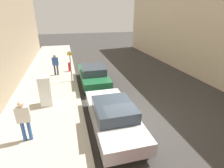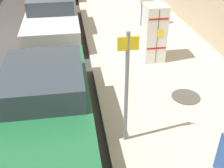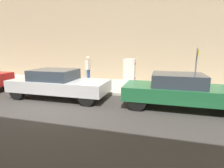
{
  "view_description": "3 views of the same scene",
  "coord_description": "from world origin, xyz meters",
  "views": [
    {
      "loc": [
        -2.84,
        -6.83,
        4.96
      ],
      "look_at": [
        -0.62,
        1.63,
        1.36
      ],
      "focal_mm": 28.0,
      "sensor_mm": 36.0,
      "label": 1
    },
    {
      "loc": [
        -1.73,
        10.04,
        4.05
      ],
      "look_at": [
        -2.58,
        4.62,
        0.64
      ],
      "focal_mm": 45.0,
      "sensor_mm": 36.0,
      "label": 2
    },
    {
      "loc": [
        6.2,
        4.36,
        2.37
      ],
      "look_at": [
        -1.45,
        2.2,
        0.78
      ],
      "focal_mm": 28.0,
      "sensor_mm": 36.0,
      "label": 3
    }
  ],
  "objects": [
    {
      "name": "sidewalk_slab",
      "position": [
        -4.35,
        0.0,
        0.06
      ],
      "size": [
        4.13,
        44.0,
        0.13
      ],
      "primitive_type": "cube",
      "color": "#B2ADA0",
      "rests_on": "ground"
    },
    {
      "name": "parked_sedan_green",
      "position": [
        -1.12,
        5.21,
        0.74
      ],
      "size": [
        1.81,
        4.7,
        1.41
      ],
      "color": "#1E6038",
      "rests_on": "ground"
    },
    {
      "name": "ground_plane",
      "position": [
        0.0,
        0.0,
        0.0
      ],
      "size": [
        80.0,
        80.0,
        0.0
      ],
      "primitive_type": "plane",
      "color": "#383533"
    },
    {
      "name": "parked_sedan_silver",
      "position": [
        -1.12,
        -0.43,
        0.74
      ],
      "size": [
        1.85,
        4.79,
        1.4
      ],
      "color": "silver",
      "rests_on": "ground"
    },
    {
      "name": "manhole_cover",
      "position": [
        -4.41,
        4.69,
        0.14
      ],
      "size": [
        0.7,
        0.7,
        0.02
      ],
      "primitive_type": "cylinder",
      "color": "#47443F",
      "rests_on": "sidewalk_slab"
    },
    {
      "name": "street_sign_post",
      "position": [
        -2.64,
        5.92,
        1.42
      ],
      "size": [
        0.36,
        0.07,
        2.28
      ],
      "color": "slate",
      "rests_on": "sidewalk_slab"
    },
    {
      "name": "discarded_refrigerator",
      "position": [
        -4.17,
        2.53,
        0.97
      ],
      "size": [
        0.62,
        0.67,
        1.68
      ],
      "color": "silver",
      "rests_on": "sidewalk_slab"
    }
  ]
}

